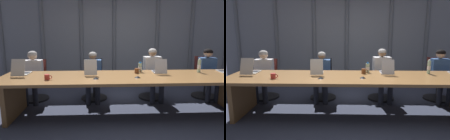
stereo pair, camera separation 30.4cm
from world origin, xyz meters
TOP-DOWN VIEW (x-y plane):
  - ground_plane at (0.00, 0.00)m, footprint 15.46×15.46m
  - conference_table at (0.00, 0.00)m, footprint 4.69×1.12m
  - curtain_backdrop at (0.00, 2.64)m, footprint 7.73×0.17m
  - laptop_left_end at (-2.01, 0.21)m, footprint 0.25×0.46m
  - laptop_left_mid at (-0.70, 0.21)m, footprint 0.27×0.42m
  - laptop_center at (0.66, 0.26)m, footprint 0.24×0.38m
  - office_chair_left_end at (-2.02, 1.00)m, footprint 0.60×0.60m
  - office_chair_left_mid at (-0.67, 1.00)m, footprint 0.60×0.60m
  - office_chair_center at (0.70, 1.00)m, footprint 0.60×0.60m
  - office_chair_right_mid at (1.99, 1.00)m, footprint 0.60×0.61m
  - person_left_end at (-2.01, 0.84)m, footprint 0.43×0.56m
  - person_left_mid at (-0.68, 0.84)m, footprint 0.39×0.55m
  - person_center at (0.69, 0.84)m, footprint 0.43×0.57m
  - person_right_mid at (1.98, 0.84)m, footprint 0.38×0.56m
  - water_bottle_primary at (0.30, 0.38)m, footprint 0.08×0.08m
  - water_bottle_secondary at (1.48, 0.28)m, footprint 0.06×0.06m
  - coffee_mug_near at (-1.42, -0.22)m, footprint 0.13×0.09m
  - coffee_mug_far at (0.22, 0.25)m, footprint 0.13×0.08m
  - conference_mic_left_side at (0.16, -0.14)m, footprint 0.11×0.11m
  - conference_mic_middle at (-0.58, -0.20)m, footprint 0.11×0.11m

SIDE VIEW (x-z plane):
  - ground_plane at x=0.00m, z-range 0.00..0.00m
  - office_chair_left_end at x=-2.02m, z-range -0.11..0.80m
  - office_chair_left_mid at x=-0.67m, z-range -0.11..0.80m
  - office_chair_center at x=0.70m, z-range -0.12..0.81m
  - office_chair_right_mid at x=1.99m, z-range -0.12..0.83m
  - conference_table at x=0.00m, z-range 0.24..0.99m
  - person_left_mid at x=-0.68m, z-range 0.07..1.18m
  - person_left_end at x=-2.01m, z-range 0.09..1.22m
  - person_center at x=0.69m, z-range 0.08..1.25m
  - person_right_mid at x=1.98m, z-range 0.08..1.24m
  - conference_mic_left_side at x=0.16m, z-range 0.75..0.78m
  - conference_mic_middle at x=-0.58m, z-range 0.75..0.78m
  - coffee_mug_near at x=-1.42m, z-range 0.75..0.84m
  - coffee_mug_far at x=0.22m, z-range 0.75..0.85m
  - laptop_center at x=0.66m, z-range 0.66..0.95m
  - laptop_left_mid at x=-0.70m, z-range 0.66..0.96m
  - laptop_left_end at x=-2.01m, z-range 0.65..0.97m
  - water_bottle_primary at x=0.30m, z-range 0.74..0.94m
  - water_bottle_secondary at x=1.48m, z-range 0.74..1.02m
  - curtain_backdrop at x=0.00m, z-range 0.00..2.61m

